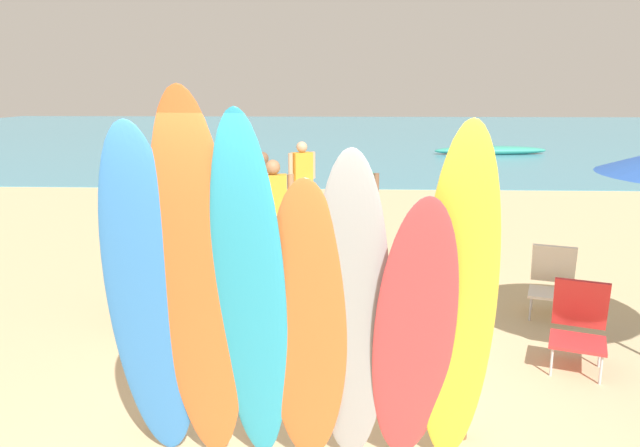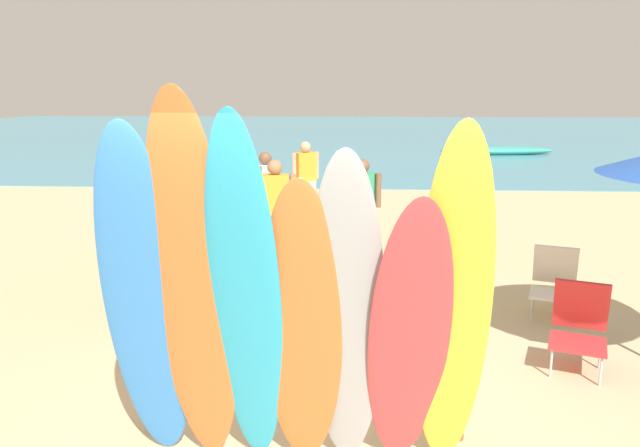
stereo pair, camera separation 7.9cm
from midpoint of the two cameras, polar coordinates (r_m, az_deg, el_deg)
The scene contains 18 objects.
ground at distance 18.39m, azimuth 2.18°, elevation 4.52°, with size 60.00×60.00×0.00m, color tan.
ocean_water at distance 35.85m, azimuth 2.69°, elevation 8.56°, with size 60.00×40.00×0.02m, color teal.
surfboard_rack at distance 4.68m, azimuth -0.94°, elevation -13.27°, with size 2.49×0.07×0.77m.
surfboard_blue_0 at distance 4.17m, azimuth -15.64°, elevation -7.36°, with size 0.57×0.07×2.52m, color #337AD1.
surfboard_orange_1 at distance 4.01m, azimuth -11.26°, elevation -6.43°, with size 0.55×0.07×2.71m, color orange.
surfboard_teal_2 at distance 3.95m, azimuth -6.48°, elevation -7.51°, with size 0.47×0.08×2.59m, color #289EC6.
surfboard_orange_3 at distance 4.04m, azimuth -1.11°, elevation -10.18°, with size 0.54×0.07×2.15m, color orange.
surfboard_grey_4 at distance 3.99m, azimuth 3.08°, elevation -9.06°, with size 0.50×0.06×2.35m, color #999EA3.
surfboard_red_5 at distance 4.06m, azimuth 8.99°, elevation -10.91°, with size 0.54×0.06×2.10m, color #D13D42.
surfboard_yellow_6 at distance 4.04m, azimuth 13.05°, elevation -7.87°, with size 0.49×0.06×2.51m, color yellow.
beachgoer_near_rack at distance 6.73m, azimuth -16.57°, elevation -3.16°, with size 0.44×0.41×1.48m.
beachgoer_midbeach at distance 8.91m, azimuth -3.99°, elevation 1.69°, with size 0.61×0.26×1.62m.
beachgoer_by_water at distance 10.33m, azimuth -4.93°, elevation 3.09°, with size 0.41×0.58×1.58m.
beachgoer_strolling at distance 9.40m, azimuth 4.26°, elevation 2.10°, with size 0.58×0.29×1.57m.
beachgoer_photographing at distance 12.10m, azimuth -1.19°, elevation 4.59°, with size 0.52×0.39×1.59m.
beach_chair_red at distance 6.35m, azimuth 23.68°, elevation -8.68°, with size 0.69×0.77×0.84m.
beach_chair_blue at distance 7.66m, azimuth 21.56°, elevation -4.92°, with size 0.70×0.82×0.82m.
distant_boat at distance 25.23m, azimuth 16.48°, elevation 6.63°, with size 4.61×1.29×0.36m.
Camera 2 is at (0.35, -4.20, 2.64)m, focal length 33.78 mm.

